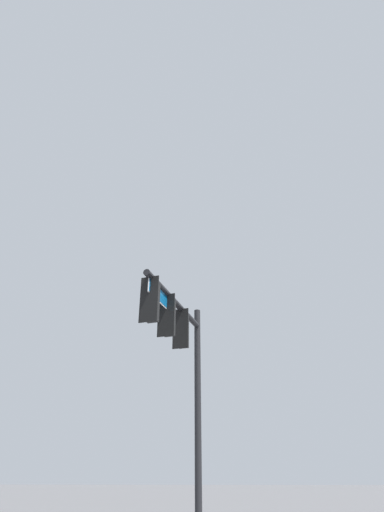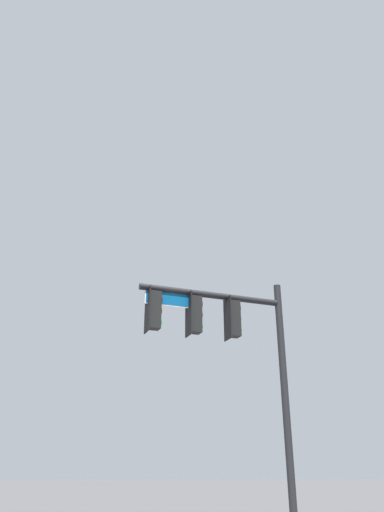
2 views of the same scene
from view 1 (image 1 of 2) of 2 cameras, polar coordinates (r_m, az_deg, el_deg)
signal_pole_near at (r=12.67m, az=-1.78°, el=-12.71°), size 4.58×1.06×6.86m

